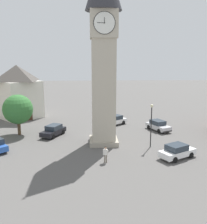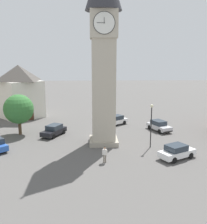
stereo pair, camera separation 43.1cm
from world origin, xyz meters
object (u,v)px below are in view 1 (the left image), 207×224
Objects in this scene: clock_tower at (103,34)px; pedestrian at (106,153)px; car_blue_kerb at (177,151)px; tree at (18,109)px; lamp_post at (151,119)px; car_red_corner at (158,125)px; car_silver_kerb at (53,131)px; car_white_side at (115,120)px; building_terrace_right at (18,91)px.

pedestrian is at bearing 88.55° from clock_tower.
car_blue_kerb is (-7.57, 5.35, -12.56)m from clock_tower.
car_blue_kerb is 0.78× the size of tree.
pedestrian is at bearing 37.05° from lamp_post.
pedestrian is 15.80m from tree.
car_blue_kerb is 0.99× the size of car_red_corner.
lamp_post reaches higher than pedestrian.
car_red_corner is 2.64× the size of pedestrian.
tree is (4.88, -0.90, 2.87)m from car_silver_kerb.
tree is (13.98, 4.68, 2.87)m from car_white_side.
car_white_side is at bearing 159.10° from building_terrace_right.
pedestrian is at bearing 137.40° from tree.
car_red_corner is at bearing -177.33° from tree.
clock_tower reaches higher than lamp_post.
clock_tower is 5.10× the size of car_red_corner.
tree is at bearing -20.98° from clock_tower.
car_silver_kerb and car_white_side have the same top height.
tree reaches higher than car_blue_kerb.
car_red_corner is at bearing 148.63° from car_white_side.
car_blue_kerb is 1.00× the size of car_silver_kerb.
clock_tower reaches higher than car_white_side.
car_white_side is (-9.10, -5.58, 0.00)m from car_silver_kerb.
car_silver_kerb is 1.03× the size of car_white_side.
clock_tower is 16.10m from car_red_corner.
tree is (20.12, 0.94, 2.87)m from car_red_corner.
clock_tower reaches higher than pedestrian.
lamp_post is (2.01, -3.57, 2.73)m from car_blue_kerb.
tree reaches higher than car_red_corner.
car_silver_kerb is 0.78× the size of tree.
clock_tower is at bearing 75.54° from car_white_side.
tree reaches higher than lamp_post.
car_silver_kerb is at bearing 6.86° from car_red_corner.
clock_tower is 15.71m from car_white_side.
car_red_corner is at bearing 156.13° from building_terrace_right.
lamp_post is at bearing -142.95° from pedestrian.
car_white_side is 0.43× the size of building_terrace_right.
car_red_corner is 14.38m from pedestrian.
lamp_post is at bearing 106.39° from car_white_side.
car_red_corner is at bearing -147.58° from clock_tower.
car_blue_kerb is at bearing 152.95° from tree.
building_terrace_right is (14.39, -21.68, 3.83)m from pedestrian.
car_silver_kerb is at bearing -27.86° from clock_tower.
car_red_corner is 0.85× the size of lamp_post.
car_white_side is at bearing -70.19° from car_blue_kerb.
lamp_post reaches higher than car_silver_kerb.
car_red_corner is (-0.92, -10.74, 0.00)m from car_blue_kerb.
car_silver_kerb is 15.34m from car_red_corner.
pedestrian reaches higher than car_red_corner.
car_silver_kerb is at bearing 122.98° from building_terrace_right.
building_terrace_right is at bearing -57.02° from car_silver_kerb.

